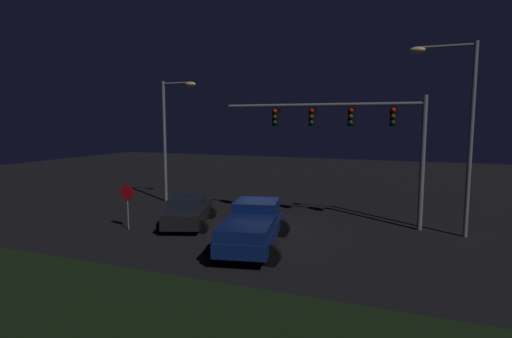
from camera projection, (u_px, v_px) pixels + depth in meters
ground_plane at (261, 234)px, 19.21m from camera, size 80.00×80.00×0.00m
grass_median at (123, 331)px, 10.18m from camera, size 20.16×7.10×0.10m
pickup_truck at (252, 224)px, 17.01m from camera, size 3.63×5.70×1.80m
car_sedan at (188, 211)px, 20.63m from camera, size 3.38×4.75×1.51m
traffic_signal_gantry at (352, 126)px, 20.51m from camera, size 10.32×0.56×6.50m
street_lamp_left at (171, 126)px, 26.23m from camera, size 2.47×0.44×7.81m
street_lamp_right at (458, 117)px, 18.25m from camera, size 2.84×0.44×8.74m
stop_sign at (127, 198)px, 19.74m from camera, size 0.76×0.08×2.23m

